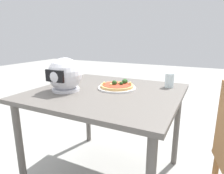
# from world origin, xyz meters

# --- Properties ---
(dining_table) EXTENTS (1.05, 0.99, 0.75)m
(dining_table) POSITION_xyz_m (0.00, 0.00, 0.66)
(dining_table) COLOR #5B5651
(dining_table) RESTS_ON ground
(pizza_plate) EXTENTS (0.29, 0.29, 0.01)m
(pizza_plate) POSITION_xyz_m (-0.04, -0.09, 0.76)
(pizza_plate) COLOR white
(pizza_plate) RESTS_ON dining_table
(pizza) EXTENTS (0.26, 0.26, 0.05)m
(pizza) POSITION_xyz_m (-0.04, -0.09, 0.78)
(pizza) COLOR tan
(pizza) RESTS_ON pizza_plate
(motorcycle_helmet) EXTENTS (0.25, 0.25, 0.25)m
(motorcycle_helmet) POSITION_xyz_m (0.28, 0.14, 0.87)
(motorcycle_helmet) COLOR silver
(motorcycle_helmet) RESTS_ON dining_table
(drinking_glass) EXTENTS (0.07, 0.07, 0.11)m
(drinking_glass) POSITION_xyz_m (-0.40, -0.31, 0.81)
(drinking_glass) COLOR silver
(drinking_glass) RESTS_ON dining_table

